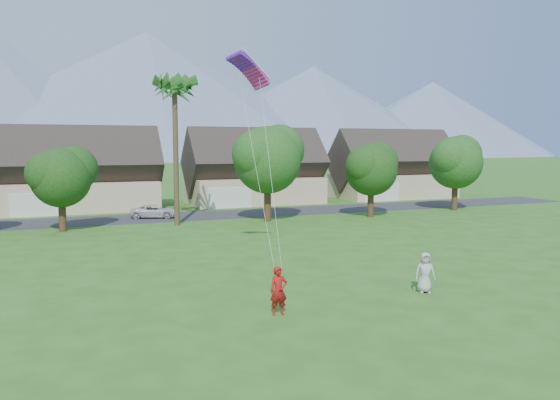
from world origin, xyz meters
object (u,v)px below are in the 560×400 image
watcher (425,272)px  parafoil_kite (249,68)px  kite_flyer (279,291)px  parked_car (155,211)px

watcher → parafoil_kite: bearing=140.7°
kite_flyer → parafoil_kite: parafoil_kite is taller
parked_car → kite_flyer: bearing=-162.6°
parked_car → parafoil_kite: (1.99, -21.83, 10.42)m
watcher → parafoil_kite: size_ratio=0.61×
kite_flyer → watcher: size_ratio=1.05×
kite_flyer → watcher: bearing=8.9°
parked_car → parafoil_kite: size_ratio=1.45×
watcher → parked_car: 31.76m
parafoil_kite → watcher: bearing=-84.1°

